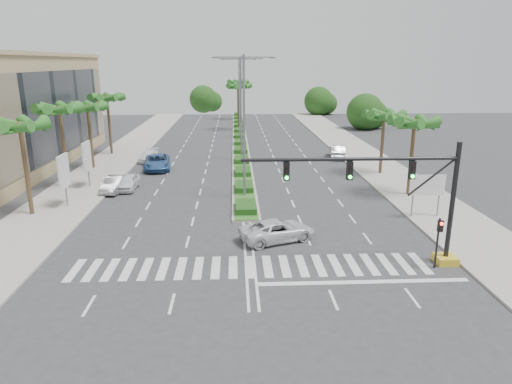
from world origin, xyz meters
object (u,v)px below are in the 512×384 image
car_parked_b (115,184)px  car_parked_d (149,156)px  car_parked_c (157,162)px  car_right (337,151)px  car_crossing (277,230)px  car_parked_a (128,182)px

car_parked_b → car_parked_d: (0.76, 13.16, -0.06)m
car_parked_c → car_right: size_ratio=1.20×
car_parked_c → car_right: bearing=6.2°
car_parked_d → car_right: 22.86m
car_crossing → car_parked_d: bearing=6.6°
car_crossing → car_parked_c: bearing=7.6°
car_parked_b → car_parked_c: size_ratio=0.73×
car_parked_d → car_crossing: (12.98, -25.71, 0.06)m
car_parked_a → car_parked_c: bearing=82.0°
car_parked_c → car_parked_d: bearing=103.7°
car_parked_b → car_right: car_right is taller
car_parked_a → car_crossing: 18.28m
car_crossing → car_right: 28.41m
car_parked_d → car_parked_c: bearing=-65.1°
car_parked_d → car_crossing: bearing=-59.8°
car_crossing → car_parked_b: bearing=27.4°
car_right → car_crossing: bearing=76.8°
car_parked_b → car_right: (23.60, 14.09, 0.10)m
car_crossing → car_right: (9.86, 26.64, 0.10)m
car_parked_d → car_parked_b: bearing=-89.8°
car_parked_b → car_crossing: size_ratio=0.84×
car_parked_d → car_right: bearing=5.8°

